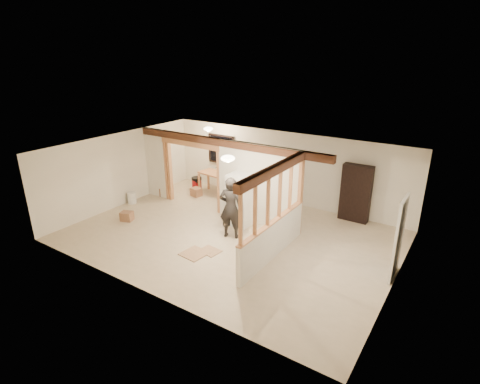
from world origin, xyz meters
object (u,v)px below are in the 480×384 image
Objects in this scene: work_table at (217,184)px; bookshelf at (356,193)px; woman at (231,208)px; refrigerator at (240,200)px; shop_vac at (197,184)px.

bookshelf reaches higher than work_table.
refrigerator is at bearing -92.16° from woman.
shop_vac is (-3.02, 1.57, -0.53)m from refrigerator.
work_table is 0.89m from shop_vac.
woman is 1.36× the size of work_table.
woman is 4.00m from bookshelf.
work_table is at bearing -173.86° from bookshelf.
refrigerator is 0.88m from woman.
bookshelf reaches higher than shop_vac.
bookshelf is at bearing 6.28° from shop_vac.
refrigerator is 0.89× the size of bookshelf.
shop_vac is at bearing -54.16° from woman.
work_table is at bearing 141.97° from refrigerator.
woman is at bearing -36.60° from shop_vac.
bookshelf is (2.59, 3.06, 0.00)m from woman.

